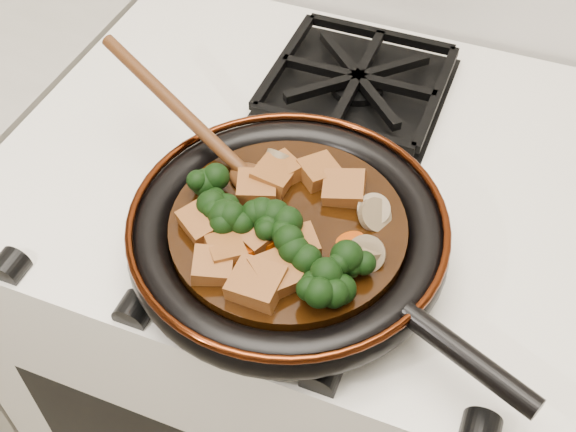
% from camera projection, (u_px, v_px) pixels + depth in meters
% --- Properties ---
extents(stove, '(0.76, 0.60, 0.90)m').
position_uv_depth(stove, '(312.00, 351.00, 1.22)').
color(stove, white).
rests_on(stove, ground).
extents(burner_grate_front, '(0.23, 0.23, 0.03)m').
position_uv_depth(burner_grate_front, '(278.00, 234.00, 0.78)').
color(burner_grate_front, black).
rests_on(burner_grate_front, stove).
extents(burner_grate_back, '(0.23, 0.23, 0.03)m').
position_uv_depth(burner_grate_back, '(357.00, 83.00, 0.95)').
color(burner_grate_back, black).
rests_on(burner_grate_back, stove).
extents(skillet, '(0.44, 0.33, 0.05)m').
position_uv_depth(skillet, '(290.00, 234.00, 0.74)').
color(skillet, black).
rests_on(skillet, burner_grate_front).
extents(braising_sauce, '(0.24, 0.24, 0.02)m').
position_uv_depth(braising_sauce, '(288.00, 229.00, 0.74)').
color(braising_sauce, black).
rests_on(braising_sauce, skillet).
extents(tofu_cube_0, '(0.05, 0.05, 0.03)m').
position_uv_depth(tofu_cube_0, '(319.00, 172.00, 0.77)').
color(tofu_cube_0, brown).
rests_on(tofu_cube_0, braising_sauce).
extents(tofu_cube_1, '(0.05, 0.05, 0.02)m').
position_uv_depth(tofu_cube_1, '(282.00, 170.00, 0.77)').
color(tofu_cube_1, brown).
rests_on(tofu_cube_1, braising_sauce).
extents(tofu_cube_2, '(0.05, 0.05, 0.03)m').
position_uv_depth(tofu_cube_2, '(344.00, 190.00, 0.75)').
color(tofu_cube_2, brown).
rests_on(tofu_cube_2, braising_sauce).
extents(tofu_cube_3, '(0.05, 0.05, 0.03)m').
position_uv_depth(tofu_cube_3, '(257.00, 285.00, 0.67)').
color(tofu_cube_3, brown).
rests_on(tofu_cube_3, braising_sauce).
extents(tofu_cube_4, '(0.05, 0.05, 0.02)m').
position_uv_depth(tofu_cube_4, '(300.00, 245.00, 0.70)').
color(tofu_cube_4, brown).
rests_on(tofu_cube_4, braising_sauce).
extents(tofu_cube_5, '(0.05, 0.05, 0.02)m').
position_uv_depth(tofu_cube_5, '(259.00, 236.00, 0.71)').
color(tofu_cube_5, brown).
rests_on(tofu_cube_5, braising_sauce).
extents(tofu_cube_6, '(0.06, 0.06, 0.03)m').
position_uv_depth(tofu_cube_6, '(276.00, 275.00, 0.68)').
color(tofu_cube_6, brown).
rests_on(tofu_cube_6, braising_sauce).
extents(tofu_cube_7, '(0.05, 0.05, 0.03)m').
position_uv_depth(tofu_cube_7, '(213.00, 267.00, 0.69)').
color(tofu_cube_7, brown).
rests_on(tofu_cube_7, braising_sauce).
extents(tofu_cube_8, '(0.06, 0.06, 0.03)m').
position_uv_depth(tofu_cube_8, '(203.00, 223.00, 0.72)').
color(tofu_cube_8, brown).
rests_on(tofu_cube_8, braising_sauce).
extents(tofu_cube_9, '(0.05, 0.05, 0.02)m').
position_uv_depth(tofu_cube_9, '(257.00, 188.00, 0.75)').
color(tofu_cube_9, brown).
rests_on(tofu_cube_9, braising_sauce).
extents(tofu_cube_10, '(0.05, 0.05, 0.03)m').
position_uv_depth(tofu_cube_10, '(226.00, 251.00, 0.70)').
color(tofu_cube_10, brown).
rests_on(tofu_cube_10, braising_sauce).
extents(tofu_cube_11, '(0.04, 0.05, 0.03)m').
position_uv_depth(tofu_cube_11, '(273.00, 177.00, 0.76)').
color(tofu_cube_11, brown).
rests_on(tofu_cube_11, braising_sauce).
extents(broccoli_floret_0, '(0.08, 0.08, 0.07)m').
position_uv_depth(broccoli_floret_0, '(324.00, 292.00, 0.66)').
color(broccoli_floret_0, black).
rests_on(broccoli_floret_0, braising_sauce).
extents(broccoli_floret_1, '(0.07, 0.07, 0.06)m').
position_uv_depth(broccoli_floret_1, '(257.00, 227.00, 0.71)').
color(broccoli_floret_1, black).
rests_on(broccoli_floret_1, braising_sauce).
extents(broccoli_floret_2, '(0.08, 0.08, 0.06)m').
position_uv_depth(broccoli_floret_2, '(219.00, 208.00, 0.73)').
color(broccoli_floret_2, black).
rests_on(broccoli_floret_2, braising_sauce).
extents(broccoli_floret_3, '(0.07, 0.08, 0.07)m').
position_uv_depth(broccoli_floret_3, '(297.00, 250.00, 0.69)').
color(broccoli_floret_3, black).
rests_on(broccoli_floret_3, braising_sauce).
extents(broccoli_floret_4, '(0.07, 0.08, 0.07)m').
position_uv_depth(broccoli_floret_4, '(353.00, 264.00, 0.68)').
color(broccoli_floret_4, black).
rests_on(broccoli_floret_4, braising_sauce).
extents(broccoli_floret_5, '(0.08, 0.07, 0.07)m').
position_uv_depth(broccoli_floret_5, '(211.00, 187.00, 0.75)').
color(broccoli_floret_5, black).
rests_on(broccoli_floret_5, braising_sauce).
extents(broccoli_floret_6, '(0.09, 0.08, 0.07)m').
position_uv_depth(broccoli_floret_6, '(277.00, 224.00, 0.71)').
color(broccoli_floret_6, black).
rests_on(broccoli_floret_6, braising_sauce).
extents(broccoli_floret_7, '(0.08, 0.09, 0.08)m').
position_uv_depth(broccoli_floret_7, '(228.00, 217.00, 0.72)').
color(broccoli_floret_7, black).
rests_on(broccoli_floret_7, braising_sauce).
extents(carrot_coin_0, '(0.03, 0.03, 0.02)m').
position_uv_depth(carrot_coin_0, '(238.00, 255.00, 0.70)').
color(carrot_coin_0, '#A23604').
rests_on(carrot_coin_0, braising_sauce).
extents(carrot_coin_1, '(0.03, 0.03, 0.01)m').
position_uv_depth(carrot_coin_1, '(262.00, 217.00, 0.73)').
color(carrot_coin_1, '#A23604').
rests_on(carrot_coin_1, braising_sauce).
extents(carrot_coin_2, '(0.03, 0.03, 0.02)m').
position_uv_depth(carrot_coin_2, '(248.00, 246.00, 0.71)').
color(carrot_coin_2, '#A23604').
rests_on(carrot_coin_2, braising_sauce).
extents(carrot_coin_3, '(0.03, 0.03, 0.01)m').
position_uv_depth(carrot_coin_3, '(265.00, 238.00, 0.71)').
color(carrot_coin_3, '#A23604').
rests_on(carrot_coin_3, braising_sauce).
extents(carrot_coin_4, '(0.03, 0.03, 0.02)m').
position_uv_depth(carrot_coin_4, '(351.00, 243.00, 0.71)').
color(carrot_coin_4, '#A23604').
rests_on(carrot_coin_4, braising_sauce).
extents(mushroom_slice_0, '(0.04, 0.03, 0.03)m').
position_uv_depth(mushroom_slice_0, '(280.00, 158.00, 0.78)').
color(mushroom_slice_0, brown).
rests_on(mushroom_slice_0, braising_sauce).
extents(mushroom_slice_1, '(0.04, 0.04, 0.03)m').
position_uv_depth(mushroom_slice_1, '(366.00, 254.00, 0.70)').
color(mushroom_slice_1, brown).
rests_on(mushroom_slice_1, braising_sauce).
extents(mushroom_slice_2, '(0.04, 0.04, 0.02)m').
position_uv_depth(mushroom_slice_2, '(374.00, 210.00, 0.73)').
color(mushroom_slice_2, brown).
rests_on(mushroom_slice_2, braising_sauce).
extents(mushroom_slice_3, '(0.04, 0.05, 0.03)m').
position_uv_depth(mushroom_slice_3, '(375.00, 215.00, 0.73)').
color(mushroom_slice_3, brown).
rests_on(mushroom_slice_3, braising_sauce).
extents(mushroom_slice_4, '(0.03, 0.03, 0.02)m').
position_uv_depth(mushroom_slice_4, '(368.00, 250.00, 0.70)').
color(mushroom_slice_4, brown).
rests_on(mushroom_slice_4, braising_sauce).
extents(wooden_spoon, '(0.15, 0.08, 0.24)m').
position_uv_depth(wooden_spoon, '(208.00, 137.00, 0.78)').
color(wooden_spoon, '#4A260F').
rests_on(wooden_spoon, braising_sauce).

